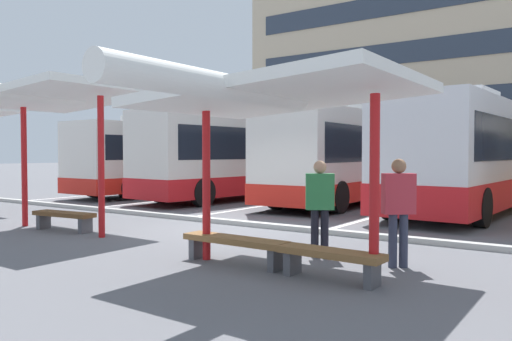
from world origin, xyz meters
The scene contains 18 objects.
ground_plane centered at (0.00, 0.00, 0.00)m, with size 160.00×160.00×0.00m, color slate.
terminal_building centered at (0.02, 34.25, 11.00)m, with size 37.17×13.53×24.74m.
coach_bus_0 centered at (-8.70, 7.12, 1.61)m, with size 2.72×10.14×3.45m.
coach_bus_1 centered at (-4.53, 7.12, 1.73)m, with size 3.37×10.53×3.70m.
coach_bus_2 centered at (-0.21, 8.40, 1.71)m, with size 2.62×11.38×3.65m.
coach_bus_3 centered at (4.18, 7.78, 1.73)m, with size 3.23×11.40×3.73m.
lane_stripe_0 centered at (-10.85, 7.90, 0.00)m, with size 0.16×14.00×0.01m, color white.
lane_stripe_1 centered at (-6.51, 7.90, 0.00)m, with size 0.16×14.00×0.01m, color white.
lane_stripe_2 centered at (-2.17, 7.90, 0.00)m, with size 0.16×14.00×0.01m, color white.
lane_stripe_3 centered at (2.17, 7.90, 0.00)m, with size 0.16×14.00×0.01m, color white.
waiting_shelter_1 centered at (-2.93, -2.86, 3.09)m, with size 4.00×4.93×3.38m.
bench_1 centered at (-2.93, -2.50, 0.34)m, with size 1.76×0.60×0.45m.
waiting_shelter_2 centered at (3.48, -3.33, 2.69)m, with size 4.04×5.11×2.96m.
bench_2 centered at (2.58, -3.06, 0.34)m, with size 1.96×0.46×0.45m.
bench_3 centered at (4.38, -3.14, 0.33)m, with size 1.62×0.49×0.45m.
platform_kerb centered at (0.00, 0.63, 0.06)m, with size 44.00×0.24×0.12m, color #ADADA8.
waiting_passenger_1 centered at (4.90, -1.75, 1.03)m, with size 0.53×0.49×1.76m.
waiting_passenger_2 centered at (3.48, -1.74, 1.00)m, with size 0.54×0.45×1.72m.
Camera 1 is at (7.63, -9.71, 1.85)m, focal length 35.46 mm.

